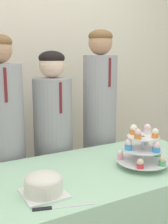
{
  "coord_description": "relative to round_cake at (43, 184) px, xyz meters",
  "views": [
    {
      "loc": [
        -0.81,
        -0.99,
        1.38
      ],
      "look_at": [
        -0.04,
        0.42,
        1.07
      ],
      "focal_mm": 45.0,
      "sensor_mm": 36.0,
      "label": 1
    }
  ],
  "objects": [
    {
      "name": "student_1",
      "position": [
        0.35,
        0.72,
        -0.1
      ],
      "size": [
        0.3,
        0.3,
        1.44
      ],
      "color": "#939399",
      "rests_on": "ground_plane"
    },
    {
      "name": "wall_back",
      "position": [
        0.37,
        1.31,
        0.57
      ],
      "size": [
        9.0,
        0.06,
        2.7
      ],
      "color": "beige",
      "rests_on": "ground_plane"
    },
    {
      "name": "cake_knife",
      "position": [
        -0.01,
        -0.14,
        -0.05
      ],
      "size": [
        0.28,
        0.1,
        0.01
      ],
      "rotation": [
        0.0,
        0.0,
        -0.28
      ],
      "color": "silver",
      "rests_on": "table"
    },
    {
      "name": "round_cake",
      "position": [
        0.0,
        0.0,
        0.0
      ],
      "size": [
        0.2,
        0.2,
        0.11
      ],
      "color": "white",
      "rests_on": "table"
    },
    {
      "name": "student_0",
      "position": [
        -0.02,
        0.72,
        -0.05
      ],
      "size": [
        0.3,
        0.31,
        1.54
      ],
      "color": "#939399",
      "rests_on": "ground_plane"
    },
    {
      "name": "table",
      "position": [
        0.37,
        0.15,
        -0.42
      ],
      "size": [
        1.64,
        0.76,
        0.73
      ],
      "color": "#A8DBB2",
      "rests_on": "ground_plane"
    },
    {
      "name": "student_2",
      "position": [
        0.77,
        0.72,
        -0.01
      ],
      "size": [
        0.28,
        0.28,
        1.6
      ],
      "color": "#939399",
      "rests_on": "ground_plane"
    },
    {
      "name": "cupcake_stand",
      "position": [
        0.67,
        0.05,
        0.06
      ],
      "size": [
        0.32,
        0.32,
        0.26
      ],
      "color": "silver",
      "rests_on": "table"
    }
  ]
}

